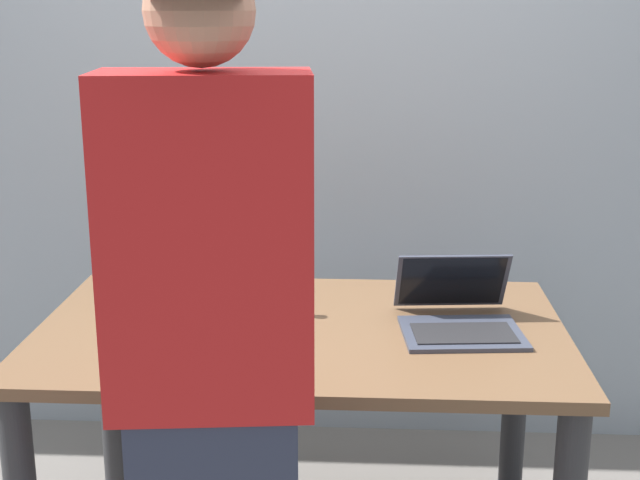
% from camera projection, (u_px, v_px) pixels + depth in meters
% --- Properties ---
extents(desk, '(1.46, 0.88, 0.75)m').
position_uv_depth(desk, '(301.00, 370.00, 2.46)').
color(desk, brown).
rests_on(desk, ground).
extents(laptop, '(0.35, 0.38, 0.19)m').
position_uv_depth(laptop, '(459.00, 314.00, 2.41)').
color(laptop, '#383D4C').
rests_on(laptop, desk).
extents(beer_bottle_dark, '(0.07, 0.07, 0.33)m').
position_uv_depth(beer_bottle_dark, '(209.00, 258.00, 2.63)').
color(beer_bottle_dark, '#1E5123').
rests_on(beer_bottle_dark, desk).
extents(beer_bottle_green, '(0.07, 0.07, 0.31)m').
position_uv_depth(beer_bottle_green, '(197.00, 267.00, 2.54)').
color(beer_bottle_green, '#472B14').
rests_on(beer_bottle_green, desk).
extents(beer_bottle_brown, '(0.07, 0.07, 0.28)m').
position_uv_depth(beer_bottle_brown, '(251.00, 278.00, 2.51)').
color(beer_bottle_brown, '#333333').
rests_on(beer_bottle_brown, desk).
extents(person_figure, '(0.41, 0.30, 1.73)m').
position_uv_depth(person_figure, '(213.00, 389.00, 1.70)').
color(person_figure, '#2D3347').
rests_on(person_figure, ground).
extents(back_wall, '(6.00, 0.10, 2.60)m').
position_uv_depth(back_wall, '(320.00, 94.00, 3.17)').
color(back_wall, '#99A3AD').
rests_on(back_wall, ground).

